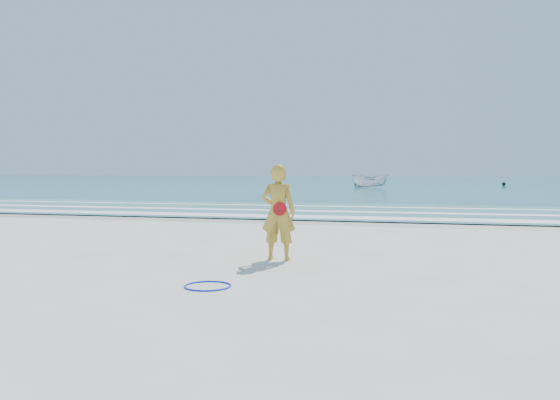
# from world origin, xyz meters

# --- Properties ---
(ground) EXTENTS (400.00, 400.00, 0.00)m
(ground) POSITION_xyz_m (0.00, 0.00, 0.00)
(ground) COLOR silver
(ground) RESTS_ON ground
(wet_sand) EXTENTS (400.00, 2.40, 0.00)m
(wet_sand) POSITION_xyz_m (0.00, 9.00, 0.00)
(wet_sand) COLOR #B2A893
(wet_sand) RESTS_ON ground
(ocean) EXTENTS (400.00, 190.00, 0.04)m
(ocean) POSITION_xyz_m (0.00, 105.00, 0.02)
(ocean) COLOR #19727F
(ocean) RESTS_ON ground
(shallow) EXTENTS (400.00, 10.00, 0.01)m
(shallow) POSITION_xyz_m (0.00, 14.00, 0.04)
(shallow) COLOR #59B7AD
(shallow) RESTS_ON ocean
(foam_near) EXTENTS (400.00, 1.40, 0.01)m
(foam_near) POSITION_xyz_m (0.00, 10.30, 0.05)
(foam_near) COLOR white
(foam_near) RESTS_ON shallow
(foam_mid) EXTENTS (400.00, 0.90, 0.01)m
(foam_mid) POSITION_xyz_m (0.00, 13.20, 0.05)
(foam_mid) COLOR white
(foam_mid) RESTS_ON shallow
(foam_far) EXTENTS (400.00, 0.60, 0.01)m
(foam_far) POSITION_xyz_m (0.00, 16.50, 0.05)
(foam_far) COLOR white
(foam_far) RESTS_ON shallow
(hoop) EXTENTS (0.92, 0.92, 0.03)m
(hoop) POSITION_xyz_m (0.68, -1.90, 0.01)
(hoop) COLOR #0E2DFD
(hoop) RESTS_ON ground
(boat) EXTENTS (4.21, 2.91, 1.52)m
(boat) POSITION_xyz_m (-1.45, 47.48, 0.80)
(boat) COLOR silver
(boat) RESTS_ON ocean
(buoy) EXTENTS (0.45, 0.45, 0.45)m
(buoy) POSITION_xyz_m (13.06, 59.44, 0.26)
(buoy) COLOR black
(buoy) RESTS_ON ocean
(woman) EXTENTS (0.69, 0.46, 1.87)m
(woman) POSITION_xyz_m (1.06, 0.79, 0.93)
(woman) COLOR gold
(woman) RESTS_ON ground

